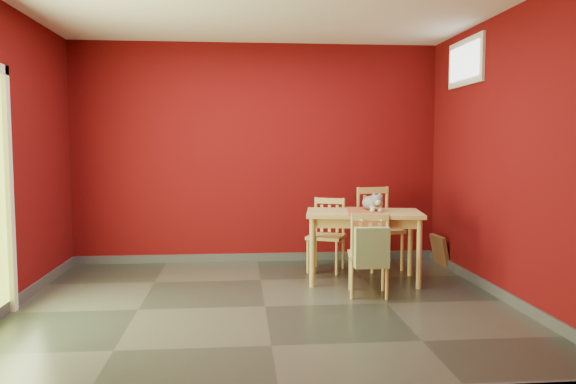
{
  "coord_description": "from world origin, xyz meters",
  "views": [
    {
      "loc": [
        -0.23,
        -4.96,
        1.46
      ],
      "look_at": [
        0.25,
        0.45,
        1.0
      ],
      "focal_mm": 35.0,
      "sensor_mm": 36.0,
      "label": 1
    }
  ],
  "objects": [
    {
      "name": "ground",
      "position": [
        0.0,
        0.0,
        0.0
      ],
      "size": [
        4.5,
        4.5,
        0.0
      ],
      "primitive_type": "plane",
      "color": "#2D342D",
      "rests_on": "ground"
    },
    {
      "name": "room_shell",
      "position": [
        0.0,
        0.0,
        0.05
      ],
      "size": [
        4.5,
        4.5,
        4.5
      ],
      "color": "#57090B",
      "rests_on": "ground"
    },
    {
      "name": "window",
      "position": [
        2.23,
        1.0,
        2.35
      ],
      "size": [
        0.05,
        0.9,
        0.5
      ],
      "color": "white",
      "rests_on": "room_shell"
    },
    {
      "name": "outlet_plate",
      "position": [
        1.6,
        1.99,
        0.3
      ],
      "size": [
        0.08,
        0.02,
        0.12
      ],
      "primitive_type": "cube",
      "color": "silver",
      "rests_on": "room_shell"
    },
    {
      "name": "dining_table",
      "position": [
        1.1,
        0.86,
        0.66
      ],
      "size": [
        1.3,
        0.88,
        0.75
      ],
      "color": "tan",
      "rests_on": "ground"
    },
    {
      "name": "table_runner",
      "position": [
        1.1,
        0.74,
        0.7
      ],
      "size": [
        0.45,
        0.77,
        0.37
      ],
      "color": "#9F4729",
      "rests_on": "dining_table"
    },
    {
      "name": "chair_far_left",
      "position": [
        0.79,
        1.42,
        0.43
      ],
      "size": [
        0.51,
        0.51,
        0.84
      ],
      "color": "tan",
      "rests_on": "ground"
    },
    {
      "name": "chair_far_right",
      "position": [
        1.41,
        1.49,
        0.49
      ],
      "size": [
        0.54,
        0.54,
        0.96
      ],
      "color": "tan",
      "rests_on": "ground"
    },
    {
      "name": "chair_near",
      "position": [
        1.01,
        0.27,
        0.42
      ],
      "size": [
        0.44,
        0.44,
        0.82
      ],
      "color": "tan",
      "rests_on": "ground"
    },
    {
      "name": "tote_bag",
      "position": [
        1.0,
        0.07,
        0.51
      ],
      "size": [
        0.32,
        0.19,
        0.45
      ],
      "color": "#82AB6D",
      "rests_on": "chair_near"
    },
    {
      "name": "cat",
      "position": [
        1.21,
        0.95,
        0.86
      ],
      "size": [
        0.27,
        0.46,
        0.22
      ],
      "primitive_type": null,
      "rotation": [
        0.0,
        0.0,
        0.09
      ],
      "color": "slate",
      "rests_on": "table_runner"
    },
    {
      "name": "picture_frame",
      "position": [
        2.19,
        1.54,
        0.18
      ],
      "size": [
        0.15,
        0.38,
        0.37
      ],
      "color": "brown",
      "rests_on": "ground"
    }
  ]
}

